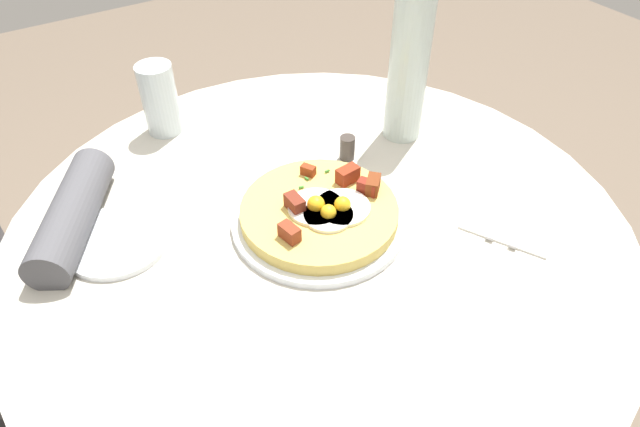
{
  "coord_description": "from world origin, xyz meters",
  "views": [
    {
      "loc": [
        0.56,
        -0.35,
        1.38
      ],
      "look_at": [
        0.0,
        0.0,
        0.78
      ],
      "focal_mm": 31.26,
      "sensor_mm": 36.0,
      "label": 1
    }
  ],
  "objects_px": {
    "bread_plate": "(118,241)",
    "knife": "(506,206)",
    "dining_table": "(319,294)",
    "pepper_shaker": "(347,148)",
    "water_bottle": "(408,69)",
    "pizza_plate": "(321,220)",
    "fork": "(527,213)",
    "water_glass": "(160,99)",
    "breakfast_pizza": "(322,211)"
  },
  "relations": [
    {
      "from": "pizza_plate",
      "to": "fork",
      "type": "xyz_separation_m",
      "value": [
        0.17,
        0.29,
        0.0
      ]
    },
    {
      "from": "breakfast_pizza",
      "to": "dining_table",
      "type": "bearing_deg",
      "value": -116.6
    },
    {
      "from": "fork",
      "to": "knife",
      "type": "distance_m",
      "value": 0.04
    },
    {
      "from": "pizza_plate",
      "to": "water_bottle",
      "type": "xyz_separation_m",
      "value": [
        -0.13,
        0.27,
        0.13
      ]
    },
    {
      "from": "pizza_plate",
      "to": "knife",
      "type": "bearing_deg",
      "value": 63.72
    },
    {
      "from": "breakfast_pizza",
      "to": "water_bottle",
      "type": "bearing_deg",
      "value": 116.22
    },
    {
      "from": "dining_table",
      "to": "pizza_plate",
      "type": "distance_m",
      "value": 0.19
    },
    {
      "from": "pizza_plate",
      "to": "breakfast_pizza",
      "type": "bearing_deg",
      "value": 61.61
    },
    {
      "from": "bread_plate",
      "to": "knife",
      "type": "relative_size",
      "value": 0.91
    },
    {
      "from": "fork",
      "to": "pepper_shaker",
      "type": "relative_size",
      "value": 3.94
    },
    {
      "from": "dining_table",
      "to": "fork",
      "type": "distance_m",
      "value": 0.39
    },
    {
      "from": "knife",
      "to": "water_bottle",
      "type": "height_order",
      "value": "water_bottle"
    },
    {
      "from": "dining_table",
      "to": "pepper_shaker",
      "type": "relative_size",
      "value": 22.08
    },
    {
      "from": "water_glass",
      "to": "pepper_shaker",
      "type": "relative_size",
      "value": 3.04
    },
    {
      "from": "breakfast_pizza",
      "to": "water_glass",
      "type": "relative_size",
      "value": 1.83
    },
    {
      "from": "water_glass",
      "to": "breakfast_pizza",
      "type": "bearing_deg",
      "value": 16.32
    },
    {
      "from": "pizza_plate",
      "to": "pepper_shaker",
      "type": "height_order",
      "value": "pepper_shaker"
    },
    {
      "from": "breakfast_pizza",
      "to": "bread_plate",
      "type": "relative_size",
      "value": 1.55
    },
    {
      "from": "knife",
      "to": "water_glass",
      "type": "bearing_deg",
      "value": 98.87
    },
    {
      "from": "pizza_plate",
      "to": "water_glass",
      "type": "bearing_deg",
      "value": -163.93
    },
    {
      "from": "dining_table",
      "to": "water_glass",
      "type": "bearing_deg",
      "value": -164.21
    },
    {
      "from": "knife",
      "to": "pepper_shaker",
      "type": "relative_size",
      "value": 3.94
    },
    {
      "from": "dining_table",
      "to": "bread_plate",
      "type": "relative_size",
      "value": 6.16
    },
    {
      "from": "pepper_shaker",
      "to": "bread_plate",
      "type": "bearing_deg",
      "value": -91.31
    },
    {
      "from": "bread_plate",
      "to": "water_bottle",
      "type": "relative_size",
      "value": 0.59
    },
    {
      "from": "dining_table",
      "to": "bread_plate",
      "type": "distance_m",
      "value": 0.37
    },
    {
      "from": "bread_plate",
      "to": "pepper_shaker",
      "type": "xyz_separation_m",
      "value": [
        0.01,
        0.43,
        0.02
      ]
    },
    {
      "from": "pizza_plate",
      "to": "knife",
      "type": "distance_m",
      "value": 0.31
    },
    {
      "from": "pizza_plate",
      "to": "fork",
      "type": "bearing_deg",
      "value": 60.14
    },
    {
      "from": "breakfast_pizza",
      "to": "water_bottle",
      "type": "height_order",
      "value": "water_bottle"
    },
    {
      "from": "breakfast_pizza",
      "to": "pepper_shaker",
      "type": "distance_m",
      "value": 0.18
    },
    {
      "from": "water_bottle",
      "to": "dining_table",
      "type": "bearing_deg",
      "value": -64.56
    },
    {
      "from": "dining_table",
      "to": "pizza_plate",
      "type": "xyz_separation_m",
      "value": [
        0.0,
        0.0,
        0.19
      ]
    },
    {
      "from": "bread_plate",
      "to": "water_glass",
      "type": "distance_m",
      "value": 0.32
    },
    {
      "from": "pizza_plate",
      "to": "bread_plate",
      "type": "relative_size",
      "value": 1.73
    },
    {
      "from": "dining_table",
      "to": "fork",
      "type": "xyz_separation_m",
      "value": [
        0.17,
        0.3,
        0.19
      ]
    },
    {
      "from": "pepper_shaker",
      "to": "fork",
      "type": "bearing_deg",
      "value": 28.57
    },
    {
      "from": "water_glass",
      "to": "water_bottle",
      "type": "relative_size",
      "value": 0.5
    },
    {
      "from": "knife",
      "to": "water_bottle",
      "type": "xyz_separation_m",
      "value": [
        -0.27,
        -0.01,
        0.13
      ]
    },
    {
      "from": "pepper_shaker",
      "to": "dining_table",
      "type": "bearing_deg",
      "value": -48.84
    },
    {
      "from": "water_bottle",
      "to": "bread_plate",
      "type": "bearing_deg",
      "value": -90.04
    },
    {
      "from": "dining_table",
      "to": "knife",
      "type": "height_order",
      "value": "knife"
    },
    {
      "from": "dining_table",
      "to": "pepper_shaker",
      "type": "distance_m",
      "value": 0.27
    },
    {
      "from": "water_bottle",
      "to": "fork",
      "type": "bearing_deg",
      "value": 4.37
    },
    {
      "from": "fork",
      "to": "water_glass",
      "type": "xyz_separation_m",
      "value": [
        -0.56,
        -0.41,
        0.06
      ]
    },
    {
      "from": "dining_table",
      "to": "water_bottle",
      "type": "distance_m",
      "value": 0.44
    },
    {
      "from": "pizza_plate",
      "to": "water_glass",
      "type": "xyz_separation_m",
      "value": [
        -0.39,
        -0.11,
        0.06
      ]
    },
    {
      "from": "water_bottle",
      "to": "pizza_plate",
      "type": "bearing_deg",
      "value": -64.17
    },
    {
      "from": "bread_plate",
      "to": "fork",
      "type": "distance_m",
      "value": 0.66
    },
    {
      "from": "water_glass",
      "to": "pizza_plate",
      "type": "bearing_deg",
      "value": 16.07
    }
  ]
}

